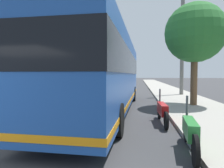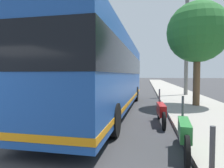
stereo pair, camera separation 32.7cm
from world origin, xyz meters
name	(u,v)px [view 2 (the right image)]	position (x,y,z in m)	size (l,w,h in m)	color
sidewalk_curb	(196,106)	(10.00, -6.60, 0.07)	(110.00, 3.60, 0.14)	#9E998E
lane_divider_line	(82,104)	(10.00, 0.00, 0.00)	(110.00, 0.16, 0.01)	silver
coach_bus	(107,72)	(8.20, -1.92, 1.98)	(12.59, 2.82, 3.52)	#1E4C9E
motorcycle_mid_row	(184,133)	(3.25, -4.74, 0.48)	(2.17, 0.36, 1.28)	black
motorcycle_angled	(161,111)	(5.97, -4.41, 0.47)	(2.25, 0.28, 1.25)	black
car_ahead_same_lane	(114,81)	(33.50, 1.89, 0.71)	(4.22, 2.05, 1.51)	gold
car_oncoming	(104,83)	(25.82, 2.03, 0.68)	(3.95, 1.77, 1.43)	navy
roadside_tree_mid_block	(197,33)	(10.00, -6.58, 4.11)	(3.28, 3.28, 5.79)	brown
utility_pole	(186,45)	(15.90, -7.13, 4.27)	(0.31, 0.31, 8.53)	slate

